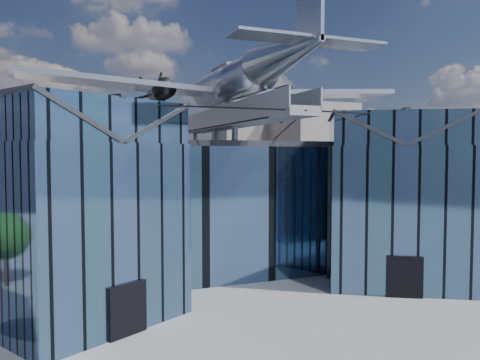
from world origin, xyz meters
name	(u,v)px	position (x,y,z in m)	size (l,w,h in m)	color
ground_plane	(251,292)	(0.00, 0.00, 0.00)	(120.00, 120.00, 0.00)	gray
museum	(222,199)	(0.00, 5.82, 5.54)	(32.88, 24.50, 17.60)	#416185
bg_towers	(142,149)	(1.45, 50.49, 10.01)	(77.00, 24.50, 26.00)	slate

